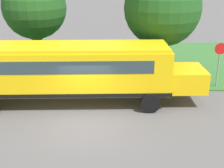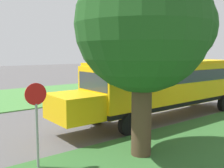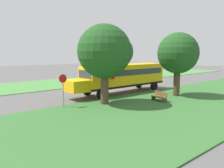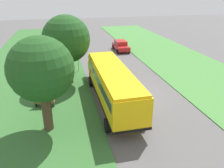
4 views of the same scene
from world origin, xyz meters
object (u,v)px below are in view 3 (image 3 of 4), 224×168
object	(u,v)px
stop_sign	(63,87)
park_bench	(159,96)
oak_tree_roadside_mid	(107,52)
oak_tree_beside_bus	(178,54)
school_bus	(123,76)

from	to	relation	value
stop_sign	park_bench	bearing A→B (deg)	-113.93
oak_tree_roadside_mid	stop_sign	size ratio (longest dim) A/B	2.50
oak_tree_roadside_mid	park_bench	bearing A→B (deg)	-115.89
oak_tree_roadside_mid	stop_sign	distance (m)	4.61
stop_sign	park_bench	size ratio (longest dim) A/B	1.65
oak_tree_beside_bus	oak_tree_roadside_mid	distance (m)	7.93
oak_tree_beside_bus	park_bench	bearing A→B (deg)	96.61
school_bus	park_bench	xyz separation A→B (m)	(-5.54, 0.49, -1.45)
stop_sign	oak_tree_roadside_mid	bearing A→B (deg)	-111.29
stop_sign	park_bench	world-z (taller)	stop_sign
oak_tree_roadside_mid	stop_sign	xyz separation A→B (m)	(1.33, 3.42, -2.79)
school_bus	stop_sign	world-z (taller)	school_bus
oak_tree_roadside_mid	stop_sign	bearing A→B (deg)	68.71
school_bus	stop_sign	bearing A→B (deg)	103.73
oak_tree_beside_bus	park_bench	size ratio (longest dim) A/B	3.89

